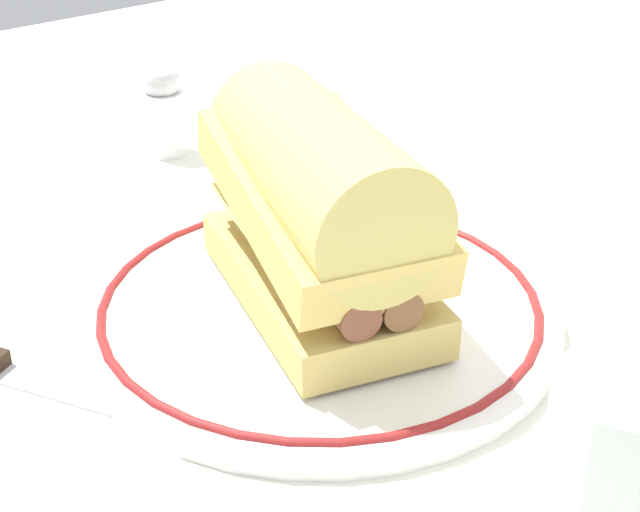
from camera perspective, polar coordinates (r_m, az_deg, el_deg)
ground_plane at (r=0.58m, az=-1.29°, el=-5.78°), size 1.50×1.50×0.00m
plate at (r=0.60m, az=0.00°, el=-3.08°), size 0.30×0.30×0.01m
sausage_sandwich at (r=0.57m, az=0.00°, el=2.91°), size 0.20×0.14×0.12m
salt_shaker at (r=0.84m, az=-9.11°, el=8.46°), size 0.04×0.04×0.08m
butter_knife at (r=0.59m, az=-17.95°, el=-6.26°), size 0.13×0.08×0.01m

